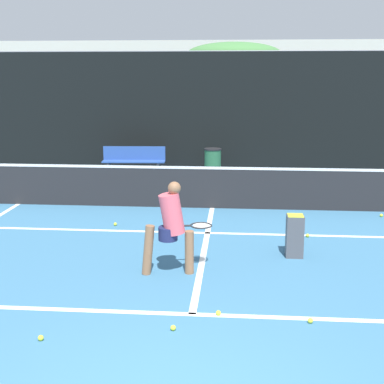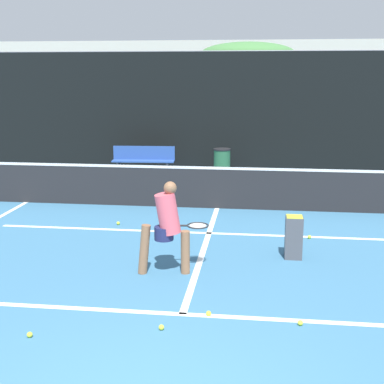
% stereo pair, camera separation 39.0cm
% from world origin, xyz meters
% --- Properties ---
extents(court_baseline_near, '(11.00, 0.10, 0.01)m').
position_xyz_m(court_baseline_near, '(0.00, 2.32, 0.00)').
color(court_baseline_near, white).
rests_on(court_baseline_near, ground).
extents(court_service_line, '(8.25, 0.10, 0.01)m').
position_xyz_m(court_service_line, '(0.00, 5.84, 0.00)').
color(court_service_line, white).
rests_on(court_service_line, ground).
extents(court_center_mark, '(0.10, 5.45, 0.01)m').
position_xyz_m(court_center_mark, '(0.00, 5.04, 0.00)').
color(court_center_mark, white).
rests_on(court_center_mark, ground).
extents(net, '(11.09, 0.09, 1.07)m').
position_xyz_m(net, '(0.00, 7.77, 0.51)').
color(net, slate).
rests_on(net, ground).
extents(fence_back, '(24.00, 0.06, 3.62)m').
position_xyz_m(fence_back, '(0.00, 12.31, 1.80)').
color(fence_back, black).
rests_on(fence_back, ground).
extents(player_practicing, '(1.08, 0.64, 1.43)m').
position_xyz_m(player_practicing, '(-0.43, 3.71, 0.77)').
color(player_practicing, '#8C6042').
rests_on(player_practicing, ground).
extents(tennis_ball_scattered_0, '(0.07, 0.07, 0.07)m').
position_xyz_m(tennis_ball_scattered_0, '(1.46, 2.20, 0.03)').
color(tennis_ball_scattered_0, '#D1E033').
rests_on(tennis_ball_scattered_0, ground).
extents(tennis_ball_scattered_6, '(0.07, 0.07, 0.07)m').
position_xyz_m(tennis_ball_scattered_6, '(1.87, 5.73, 0.03)').
color(tennis_ball_scattered_6, '#D1E033').
rests_on(tennis_ball_scattered_6, ground).
extents(tennis_ball_scattered_7, '(0.07, 0.07, 0.07)m').
position_xyz_m(tennis_ball_scattered_7, '(-1.67, 1.50, 0.03)').
color(tennis_ball_scattered_7, '#D1E033').
rests_on(tennis_ball_scattered_7, ground).
extents(tennis_ball_scattered_9, '(0.07, 0.07, 0.07)m').
position_xyz_m(tennis_ball_scattered_9, '(-0.19, 1.87, 0.03)').
color(tennis_ball_scattered_9, '#D1E033').
rests_on(tennis_ball_scattered_9, ground).
extents(tennis_ball_scattered_10, '(0.07, 0.07, 0.07)m').
position_xyz_m(tennis_ball_scattered_10, '(0.33, 2.32, 0.03)').
color(tennis_ball_scattered_10, '#D1E033').
rests_on(tennis_ball_scattered_10, ground).
extents(tennis_ball_scattered_11, '(0.07, 0.07, 0.07)m').
position_xyz_m(tennis_ball_scattered_11, '(-1.86, 6.18, 0.03)').
color(tennis_ball_scattered_11, '#D1E033').
rests_on(tennis_ball_scattered_11, ground).
extents(ball_hopper, '(0.28, 0.28, 0.71)m').
position_xyz_m(ball_hopper, '(1.51, 4.65, 0.37)').
color(ball_hopper, '#4C4C51').
rests_on(ball_hopper, ground).
extents(courtside_bench, '(1.85, 0.49, 0.86)m').
position_xyz_m(courtside_bench, '(-2.48, 11.44, 0.48)').
color(courtside_bench, '#2D519E').
rests_on(courtside_bench, ground).
extents(trash_bin, '(0.50, 0.50, 0.83)m').
position_xyz_m(trash_bin, '(-0.16, 11.49, 0.42)').
color(trash_bin, '#28603D').
rests_on(trash_bin, ground).
extents(parked_car, '(1.83, 4.41, 1.41)m').
position_xyz_m(parked_car, '(-0.28, 15.51, 0.60)').
color(parked_car, silver).
rests_on(parked_car, ground).
extents(tree_west, '(3.69, 3.69, 4.15)m').
position_xyz_m(tree_west, '(0.36, 17.75, 3.66)').
color(tree_west, brown).
rests_on(tree_west, ground).
extents(building_far, '(36.00, 2.40, 4.98)m').
position_xyz_m(building_far, '(0.00, 31.99, 2.49)').
color(building_far, beige).
rests_on(building_far, ground).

